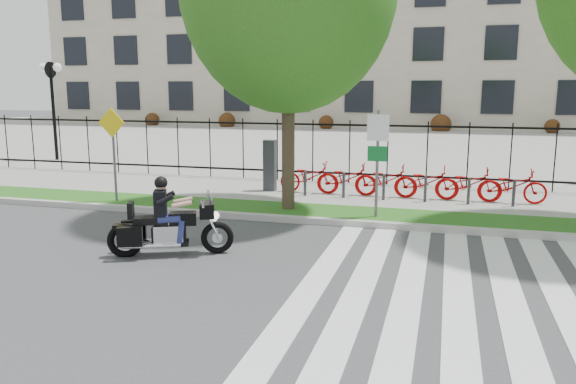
# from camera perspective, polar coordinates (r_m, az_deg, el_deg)

# --- Properties ---
(ground) EXTENTS (120.00, 120.00, 0.00)m
(ground) POSITION_cam_1_polar(r_m,az_deg,el_deg) (9.90, -10.05, -8.16)
(ground) COLOR #3D3D3F
(ground) RESTS_ON ground
(curb) EXTENTS (60.00, 0.20, 0.15)m
(curb) POSITION_cam_1_polar(r_m,az_deg,el_deg) (13.54, -2.50, -2.59)
(curb) COLOR #A4A39B
(curb) RESTS_ON ground
(grass_verge) EXTENTS (60.00, 1.50, 0.15)m
(grass_verge) POSITION_cam_1_polar(r_m,az_deg,el_deg) (14.33, -1.44, -1.85)
(grass_verge) COLOR #205314
(grass_verge) RESTS_ON ground
(sidewalk) EXTENTS (60.00, 3.50, 0.15)m
(sidewalk) POSITION_cam_1_polar(r_m,az_deg,el_deg) (16.69, 1.11, -0.09)
(sidewalk) COLOR gray
(sidewalk) RESTS_ON ground
(plaza) EXTENTS (80.00, 34.00, 0.10)m
(plaza) POSITION_cam_1_polar(r_m,az_deg,el_deg) (33.82, 8.74, 5.14)
(plaza) COLOR gray
(plaza) RESTS_ON ground
(crosswalk_stripes) EXTENTS (5.70, 8.00, 0.01)m
(crosswalk_stripes) POSITION_cam_1_polar(r_m,az_deg,el_deg) (9.00, 19.33, -10.50)
(crosswalk_stripes) COLOR silver
(crosswalk_stripes) RESTS_ON ground
(iron_fence) EXTENTS (30.00, 0.06, 2.00)m
(iron_fence) POSITION_cam_1_polar(r_m,az_deg,el_deg) (18.21, 2.53, 4.22)
(iron_fence) COLOR black
(iron_fence) RESTS_ON sidewalk
(office_building) EXTENTS (60.00, 21.90, 20.15)m
(office_building) POSITION_cam_1_polar(r_m,az_deg,el_deg) (53.93, 11.85, 17.56)
(office_building) COLOR #A39C84
(office_building) RESTS_ON ground
(lamp_post_left) EXTENTS (1.06, 0.70, 4.25)m
(lamp_post_left) POSITION_cam_1_polar(r_m,az_deg,el_deg) (26.04, -22.88, 9.84)
(lamp_post_left) COLOR black
(lamp_post_left) RESTS_ON ground
(bike_share_station) EXTENTS (7.74, 0.84, 1.50)m
(bike_share_station) POSITION_cam_1_polar(r_m,az_deg,el_deg) (15.86, 11.57, 1.11)
(bike_share_station) COLOR #2D2D33
(bike_share_station) RESTS_ON sidewalk
(sign_pole_regulatory) EXTENTS (0.50, 0.09, 2.50)m
(sign_pole_regulatory) POSITION_cam_1_polar(r_m,az_deg,el_deg) (13.16, 9.08, 4.26)
(sign_pole_regulatory) COLOR #59595B
(sign_pole_regulatory) RESTS_ON grass_verge
(sign_pole_warning) EXTENTS (0.78, 0.09, 2.49)m
(sign_pole_warning) POSITION_cam_1_polar(r_m,az_deg,el_deg) (15.60, -17.35, 4.88)
(sign_pole_warning) COLOR #59595B
(sign_pole_warning) RESTS_ON grass_verge
(motorcycle_rider) EXTENTS (2.24, 1.25, 1.84)m
(motorcycle_rider) POSITION_cam_1_polar(r_m,az_deg,el_deg) (10.87, -11.92, -3.18)
(motorcycle_rider) COLOR black
(motorcycle_rider) RESTS_ON ground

